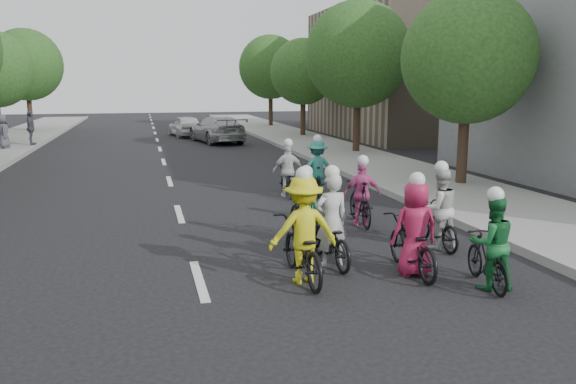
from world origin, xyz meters
name	(u,v)px	position (x,y,z in m)	size (l,w,h in m)	color
ground	(199,280)	(0.00, 0.00, 0.00)	(120.00, 120.00, 0.00)	black
sidewalk_right	(391,170)	(8.00, 10.00, 0.07)	(4.00, 80.00, 0.15)	gray
curb_right	(341,172)	(6.05, 10.00, 0.09)	(0.18, 80.00, 0.18)	#999993
bldg_se	(416,72)	(16.00, 24.00, 4.00)	(10.00, 14.00, 8.00)	gray
tree_l_5	(26,65)	(-8.20, 33.00, 4.52)	(4.80, 4.80, 6.93)	black
tree_r_0	(468,58)	(8.80, 6.60, 3.96)	(4.00, 4.00, 5.97)	black
tree_r_1	(358,55)	(8.80, 15.60, 4.52)	(4.80, 4.80, 6.93)	black
tree_r_2	(303,72)	(8.80, 24.60, 3.96)	(4.00, 4.00, 5.97)	black
tree_r_3	(270,67)	(8.80, 33.60, 4.52)	(4.80, 4.80, 6.93)	black
cyclist_0	(330,233)	(2.34, 0.28, 0.58)	(0.71, 1.79, 1.80)	black
cyclist_1	(490,250)	(4.37, -1.46, 0.61)	(0.80, 1.52, 1.63)	black
cyclist_2	(303,240)	(1.63, -0.42, 0.69)	(1.14, 1.95, 1.89)	black
cyclist_3	(361,199)	(3.95, 2.86, 0.60)	(0.89, 1.76, 1.61)	black
cyclist_4	(413,239)	(3.52, -0.55, 0.61)	(0.81, 1.86, 1.75)	black
cyclist_5	(305,214)	(2.31, 1.77, 0.58)	(0.62, 1.79, 1.59)	black
cyclist_6	(438,217)	(4.73, 0.78, 0.61)	(0.77, 1.65, 1.72)	black
cyclist_7	(317,172)	(3.98, 6.30, 0.70)	(1.09, 1.50, 1.78)	black
cyclist_8	(288,177)	(3.17, 6.52, 0.57)	(0.90, 1.68, 1.67)	black
follow_car_lead	(217,129)	(3.23, 22.62, 0.73)	(2.05, 5.05, 1.47)	#A4A4A8
follow_car_trail	(185,126)	(1.81, 26.94, 0.66)	(1.56, 3.89, 1.32)	silver
spectator_1	(31,128)	(-6.30, 22.15, 1.03)	(1.03, 0.43, 1.75)	#4D4C59
spectator_2	(3,131)	(-7.31, 20.89, 0.96)	(0.80, 0.52, 1.63)	#494B56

